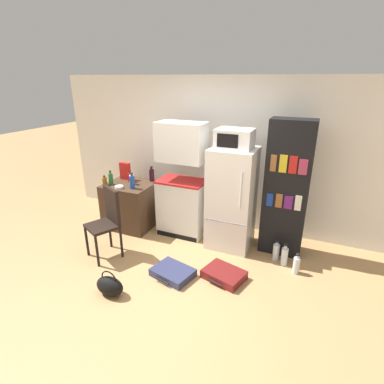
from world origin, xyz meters
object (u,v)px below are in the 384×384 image
kitchen_hutch (182,185)px  cereal_box (125,171)px  water_bottle_front (276,251)px  side_table (131,205)px  bottle_amber_beer (105,181)px  bowl (119,187)px  bottle_green_tall (111,179)px  bookshelf (286,190)px  handbag (110,286)px  bottle_blue_soda (132,182)px  bottle_ketchup_red (130,177)px  bottle_milk_white (132,179)px  water_bottle_middle (284,256)px  bottle_wine_dark (152,175)px  water_bottle_back (296,265)px  suitcase_large_flat (173,272)px  chair (108,217)px  microwave (235,139)px  suitcase_small_flat (224,274)px  refrigerator (232,199)px

kitchen_hutch → cereal_box: kitchen_hutch is taller
water_bottle_front → side_table: bearing=178.0°
bottle_amber_beer → bowl: bottle_amber_beer is taller
kitchen_hutch → bottle_green_tall: size_ratio=7.66×
bookshelf → handbag: bookshelf is taller
bottle_blue_soda → water_bottle_front: (2.33, 0.09, -0.76)m
bookshelf → bottle_ketchup_red: size_ratio=9.72×
bottle_milk_white → water_bottle_middle: bottle_milk_white is taller
bottle_amber_beer → water_bottle_front: bottle_amber_beer is taller
kitchen_hutch → bottle_ketchup_red: 0.98m
bottle_wine_dark → water_bottle_back: size_ratio=0.88×
suitcase_large_flat → chair: bearing=-171.9°
kitchen_hutch → water_bottle_back: 2.06m
bowl → chair: 0.74m
microwave → bottle_blue_soda: (-1.59, -0.24, -0.78)m
bowl → suitcase_large_flat: bearing=-29.8°
microwave → bottle_blue_soda: size_ratio=1.90×
side_table → bowl: bearing=-96.1°
suitcase_large_flat → bowl: bearing=164.1°
bottle_milk_white → suitcase_small_flat: bottle_milk_white is taller
bottle_green_tall → cereal_box: cereal_box is taller
chair → water_bottle_middle: size_ratio=3.05×
bottle_wine_dark → bottle_green_tall: 0.69m
bottle_milk_white → bowl: 0.27m
bowl → water_bottle_middle: (2.66, 0.07, -0.66)m
cereal_box → handbag: size_ratio=0.83×
bottle_ketchup_red → bottle_amber_beer: size_ratio=1.22×
kitchen_hutch → bottle_milk_white: size_ratio=9.18×
bottle_green_tall → handbag: 1.98m
side_table → bottle_ketchup_red: size_ratio=3.93×
bottle_green_tall → handbag: bottle_green_tall is taller
bottle_green_tall → bookshelf: bearing=7.3°
refrigerator → bottle_blue_soda: 1.62m
kitchen_hutch → refrigerator: kitchen_hutch is taller
microwave → water_bottle_back: bearing=-19.7°
chair → handbag: size_ratio=2.83×
suitcase_large_flat → water_bottle_back: size_ratio=2.01×
water_bottle_front → suitcase_large_flat: bearing=-141.5°
bottle_amber_beer → water_bottle_front: bearing=2.7°
side_table → microwave: bearing=1.9°
refrigerator → bottle_green_tall: size_ratio=6.39×
cereal_box → refrigerator: bearing=-3.4°
bottle_amber_beer → suitcase_large_flat: bearing=-25.9°
kitchen_hutch → water_bottle_middle: bearing=-10.0°
handbag → cereal_box: bearing=118.6°
bottle_milk_white → chair: (0.19, -0.92, -0.26)m
bottle_ketchup_red → bottle_blue_soda: size_ratio=0.76×
bookshelf → water_bottle_middle: (0.12, -0.38, -0.84)m
suitcase_large_flat → suitcase_small_flat: (0.63, 0.22, 0.00)m
bottle_ketchup_red → chair: size_ratio=0.20×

